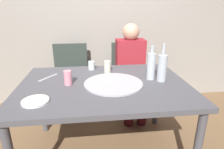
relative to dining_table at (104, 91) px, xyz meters
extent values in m
cube|color=gray|center=(0.00, 1.24, 0.63)|extent=(6.00, 0.10, 2.60)
cube|color=#4C4C51|center=(0.00, 0.00, 0.06)|extent=(1.43, 1.02, 0.04)
cylinder|color=#4C4C51|center=(-0.66, 0.45, -0.32)|extent=(0.06, 0.06, 0.71)
cylinder|color=#4C4C51|center=(0.66, 0.45, -0.32)|extent=(0.06, 0.06, 0.71)
cylinder|color=#ADADB2|center=(0.08, -0.03, 0.08)|extent=(0.50, 0.50, 0.01)
cylinder|color=#B2BCC1|center=(0.43, 0.06, 0.19)|extent=(0.07, 0.07, 0.24)
cylinder|color=#B2BCC1|center=(0.43, 0.06, 0.34)|extent=(0.03, 0.03, 0.07)
cylinder|color=#B2BCC1|center=(0.51, 0.00, 0.19)|extent=(0.08, 0.08, 0.23)
cylinder|color=#B2BCC1|center=(0.51, 0.00, 0.36)|extent=(0.03, 0.03, 0.10)
cylinder|color=silver|center=(-0.10, 0.39, 0.12)|extent=(0.07, 0.07, 0.09)
cylinder|color=beige|center=(0.06, 0.29, 0.13)|extent=(0.07, 0.07, 0.12)
cylinder|color=pink|center=(-0.30, 0.01, 0.14)|extent=(0.07, 0.07, 0.12)
cylinder|color=white|center=(-0.50, -0.28, 0.08)|extent=(0.19, 0.19, 0.02)
cube|color=#B7B7BC|center=(-0.50, 0.19, 0.08)|extent=(0.14, 0.19, 0.01)
cube|color=#2D3833|center=(-0.37, 0.83, -0.22)|extent=(0.44, 0.44, 0.05)
cube|color=#2D3833|center=(-0.37, 1.03, 0.00)|extent=(0.44, 0.04, 0.45)
cylinder|color=#2D3833|center=(-0.18, 0.64, -0.46)|extent=(0.04, 0.04, 0.42)
cylinder|color=#2D3833|center=(-0.56, 0.64, -0.46)|extent=(0.04, 0.04, 0.42)
cylinder|color=#2D3833|center=(-0.18, 1.02, -0.46)|extent=(0.04, 0.04, 0.42)
cylinder|color=#2D3833|center=(-0.56, 1.02, -0.46)|extent=(0.04, 0.04, 0.42)
cube|color=#2D3833|center=(0.40, 0.83, -0.22)|extent=(0.44, 0.44, 0.05)
cube|color=#2D3833|center=(0.40, 1.03, 0.00)|extent=(0.44, 0.04, 0.45)
cylinder|color=#2D3833|center=(0.59, 0.64, -0.46)|extent=(0.04, 0.04, 0.42)
cylinder|color=#2D3833|center=(0.21, 0.64, -0.46)|extent=(0.04, 0.04, 0.42)
cylinder|color=#2D3833|center=(0.59, 1.02, -0.46)|extent=(0.04, 0.04, 0.42)
cylinder|color=#2D3833|center=(0.21, 1.02, -0.46)|extent=(0.04, 0.04, 0.42)
cube|color=maroon|center=(0.40, 0.85, 0.04)|extent=(0.36, 0.22, 0.52)
sphere|color=tan|center=(0.40, 0.85, 0.39)|extent=(0.21, 0.21, 0.21)
cylinder|color=#3F0E12|center=(0.48, 0.65, -0.22)|extent=(0.12, 0.40, 0.12)
cylinder|color=#3F0E12|center=(0.32, 0.65, -0.22)|extent=(0.12, 0.40, 0.12)
cylinder|color=#3F0E12|center=(0.48, 0.45, -0.45)|extent=(0.11, 0.11, 0.45)
cylinder|color=#3F0E12|center=(0.32, 0.45, -0.45)|extent=(0.11, 0.11, 0.45)
camera|label=1|loc=(-0.11, -1.52, 0.71)|focal=30.85mm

